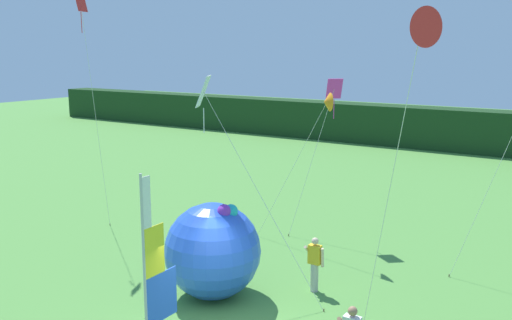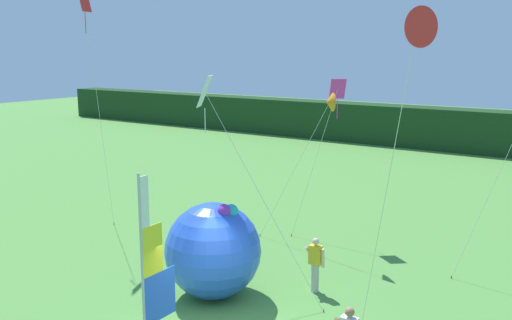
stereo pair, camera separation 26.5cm
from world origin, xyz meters
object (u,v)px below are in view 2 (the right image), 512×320
(person_mid_field, at_px, (315,263))
(kite_red_diamond_5, at_px, (86,15))
(inflatable_balloon, at_px, (213,250))
(kite_magenta_diamond_1, at_px, (336,97))
(kite_red_delta_2, at_px, (416,30))
(kite_white_diamond_4, at_px, (209,100))
(kite_orange_delta_3, at_px, (329,103))
(banner_flag, at_px, (152,269))

(person_mid_field, distance_m, kite_red_diamond_5, 11.38)
(inflatable_balloon, distance_m, kite_magenta_diamond_1, 7.87)
(person_mid_field, xyz_separation_m, kite_red_delta_2, (3.90, -4.17, 6.20))
(kite_white_diamond_4, bearing_deg, kite_red_diamond_5, 172.41)
(person_mid_field, bearing_deg, kite_magenta_diamond_1, 111.33)
(kite_magenta_diamond_1, xyz_separation_m, kite_orange_delta_3, (0.60, -1.70, -0.06))
(kite_red_delta_2, height_order, kite_white_diamond_4, kite_red_delta_2)
(inflatable_balloon, bearing_deg, kite_orange_delta_3, 81.15)
(banner_flag, bearing_deg, inflatable_balloon, 104.23)
(kite_magenta_diamond_1, relative_size, kite_white_diamond_4, 0.95)
(kite_orange_delta_3, bearing_deg, inflatable_balloon, -98.85)
(banner_flag, bearing_deg, kite_red_delta_2, 8.46)
(kite_orange_delta_3, relative_size, kite_red_diamond_5, 0.61)
(banner_flag, relative_size, inflatable_balloon, 1.54)
(kite_red_diamond_5, bearing_deg, kite_orange_delta_3, 25.23)
(banner_flag, height_order, kite_orange_delta_3, kite_orange_delta_3)
(person_mid_field, distance_m, inflatable_balloon, 2.90)
(banner_flag, height_order, kite_red_delta_2, kite_red_delta_2)
(banner_flag, xyz_separation_m, person_mid_field, (1.41, 4.96, -1.18))
(person_mid_field, distance_m, kite_magenta_diamond_1, 6.92)
(kite_white_diamond_4, relative_size, kite_red_diamond_5, 0.68)
(kite_red_delta_2, relative_size, kite_red_diamond_5, 0.84)
(kite_magenta_diamond_1, height_order, kite_white_diamond_4, kite_white_diamond_4)
(kite_magenta_diamond_1, bearing_deg, kite_white_diamond_4, -99.27)
(kite_white_diamond_4, bearing_deg, kite_magenta_diamond_1, 80.73)
(person_mid_field, height_order, kite_red_diamond_5, kite_red_diamond_5)
(kite_red_delta_2, bearing_deg, kite_magenta_diamond_1, 122.43)
(kite_orange_delta_3, bearing_deg, banner_flag, -90.12)
(banner_flag, distance_m, kite_orange_delta_3, 8.88)
(person_mid_field, relative_size, kite_white_diamond_4, 0.26)
(kite_red_diamond_5, bearing_deg, inflatable_balloon, -14.05)
(kite_red_diamond_5, bearing_deg, kite_red_delta_2, -17.46)
(inflatable_balloon, height_order, kite_white_diamond_4, kite_white_diamond_4)
(banner_flag, relative_size, kite_orange_delta_3, 0.79)
(inflatable_balloon, bearing_deg, banner_flag, -75.77)
(kite_magenta_diamond_1, relative_size, kite_red_delta_2, 0.77)
(kite_magenta_diamond_1, relative_size, kite_orange_delta_3, 1.07)
(inflatable_balloon, relative_size, kite_white_diamond_4, 0.45)
(banner_flag, bearing_deg, kite_orange_delta_3, 89.88)
(kite_red_delta_2, distance_m, kite_red_diamond_5, 13.47)
(kite_red_delta_2, bearing_deg, kite_white_diamond_4, 154.78)
(kite_orange_delta_3, relative_size, kite_white_diamond_4, 0.89)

